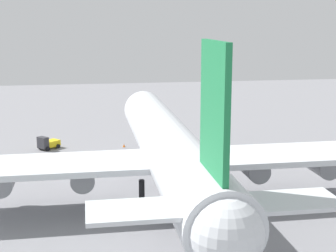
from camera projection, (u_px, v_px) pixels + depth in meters
The scene contains 4 objects.
ground_plane at pixel (168, 197), 63.49m from camera, with size 234.34×234.34×0.00m, color gray.
cargo_airplane at pixel (168, 148), 62.08m from camera, with size 58.59×53.02×20.49m.
catering_truck at pixel (48, 143), 86.82m from camera, with size 3.91×3.98×2.33m.
safety_cone_nose at pixel (124, 145), 88.30m from camera, with size 0.43×0.43×0.62m, color orange.
Camera 1 is at (-59.41, 9.88, 22.02)m, focal length 53.55 mm.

